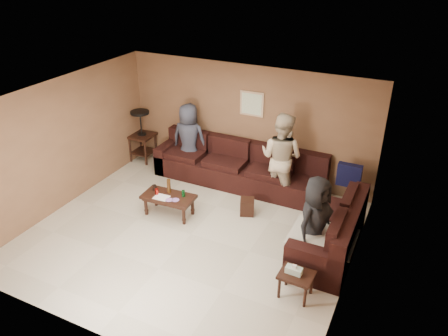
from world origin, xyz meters
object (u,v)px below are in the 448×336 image
at_px(waste_bin, 247,207).
at_px(person_left, 189,139).
at_px(end_table_left, 142,135).
at_px(sectional_sofa, 265,190).
at_px(person_middle, 281,157).
at_px(person_right, 314,222).
at_px(coffee_table, 169,198).
at_px(side_table_right, 296,276).

distance_m(waste_bin, person_left, 2.22).
height_order(end_table_left, waste_bin, end_table_left).
relative_size(sectional_sofa, person_left, 2.88).
relative_size(sectional_sofa, person_middle, 2.54).
relative_size(sectional_sofa, waste_bin, 14.74).
xyz_separation_m(waste_bin, person_right, (1.49, -0.84, 0.61)).
height_order(coffee_table, person_left, person_left).
bearing_deg(sectional_sofa, waste_bin, -110.22).
distance_m(waste_bin, person_middle, 1.18).
bearing_deg(person_left, coffee_table, 99.46).
distance_m(coffee_table, end_table_left, 2.55).
relative_size(end_table_left, person_left, 0.76).
distance_m(side_table_right, person_left, 4.35).
distance_m(end_table_left, person_left, 1.33).
bearing_deg(coffee_table, waste_bin, 26.34).
height_order(waste_bin, person_right, person_right).
height_order(coffee_table, end_table_left, end_table_left).
height_order(coffee_table, person_middle, person_middle).
bearing_deg(side_table_right, waste_bin, 131.14).
bearing_deg(waste_bin, coffee_table, -153.66).
bearing_deg(sectional_sofa, side_table_right, -58.63).
bearing_deg(coffee_table, side_table_right, -20.25).
relative_size(waste_bin, person_right, 0.20).
distance_m(sectional_sofa, waste_bin, 0.52).
xyz_separation_m(coffee_table, waste_bin, (1.34, 0.66, -0.20)).
bearing_deg(coffee_table, sectional_sofa, 36.67).
bearing_deg(sectional_sofa, person_left, 164.04).
bearing_deg(side_table_right, sectional_sofa, 121.37).
distance_m(coffee_table, person_left, 1.83).
xyz_separation_m(side_table_right, waste_bin, (-1.49, 1.71, -0.20)).
xyz_separation_m(coffee_table, side_table_right, (2.83, -1.04, 0.00)).
bearing_deg(waste_bin, side_table_right, -48.86).
xyz_separation_m(end_table_left, person_middle, (3.51, -0.26, 0.27)).
bearing_deg(sectional_sofa, end_table_left, 169.30).
bearing_deg(person_left, sectional_sofa, 156.73).
bearing_deg(person_middle, person_right, 132.93).
xyz_separation_m(end_table_left, waste_bin, (3.17, -1.09, -0.48)).
height_order(person_middle, person_right, person_middle).
relative_size(sectional_sofa, end_table_left, 3.79).
bearing_deg(person_left, person_middle, 167.42).
height_order(side_table_right, waste_bin, side_table_right).
height_order(sectional_sofa, person_middle, person_middle).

